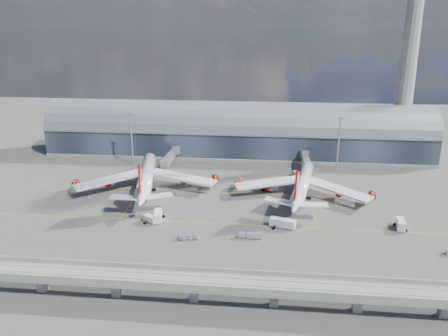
# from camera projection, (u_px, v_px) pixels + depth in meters

# --- Properties ---
(ground) EXTENTS (500.00, 500.00, 0.00)m
(ground) POSITION_uv_depth(u_px,v_px,m) (219.00, 212.00, 161.90)
(ground) COLOR #474744
(ground) RESTS_ON ground
(taxi_lines) EXTENTS (200.00, 80.12, 0.01)m
(taxi_lines) POSITION_uv_depth(u_px,v_px,m) (225.00, 191.00, 182.79)
(taxi_lines) COLOR gold
(taxi_lines) RESTS_ON ground
(terminal) EXTENTS (200.00, 30.00, 28.00)m
(terminal) POSITION_uv_depth(u_px,v_px,m) (236.00, 133.00, 232.09)
(terminal) COLOR #1F2934
(terminal) RESTS_ON ground
(control_tower) EXTENTS (19.00, 19.00, 103.00)m
(control_tower) POSITION_uv_depth(u_px,v_px,m) (409.00, 56.00, 215.74)
(control_tower) COLOR gray
(control_tower) RESTS_ON ground
(guideway) EXTENTS (220.00, 8.50, 7.20)m
(guideway) POSITION_uv_depth(u_px,v_px,m) (194.00, 282.00, 108.27)
(guideway) COLOR gray
(guideway) RESTS_ON ground
(floodlight_mast_left) EXTENTS (3.00, 0.70, 25.70)m
(floodlight_mast_left) POSITION_uv_depth(u_px,v_px,m) (131.00, 137.00, 214.69)
(floodlight_mast_left) COLOR gray
(floodlight_mast_left) RESTS_ON ground
(floodlight_mast_right) EXTENTS (3.00, 0.70, 25.70)m
(floodlight_mast_right) POSITION_uv_depth(u_px,v_px,m) (339.00, 143.00, 204.61)
(floodlight_mast_right) COLOR gray
(floodlight_mast_right) RESTS_ON ground
(airliner_left) EXTENTS (60.98, 64.23, 19.70)m
(airliner_left) POSITION_uv_depth(u_px,v_px,m) (146.00, 177.00, 182.13)
(airliner_left) COLOR white
(airliner_left) RESTS_ON ground
(airliner_right) EXTENTS (56.64, 59.26, 18.85)m
(airliner_right) POSITION_uv_depth(u_px,v_px,m) (302.00, 185.00, 175.09)
(airliner_right) COLOR white
(airliner_right) RESTS_ON ground
(jet_bridge_left) EXTENTS (4.40, 28.00, 7.25)m
(jet_bridge_left) POSITION_uv_depth(u_px,v_px,m) (171.00, 156.00, 213.53)
(jet_bridge_left) COLOR gray
(jet_bridge_left) RESTS_ON ground
(jet_bridge_right) EXTENTS (4.40, 32.00, 7.25)m
(jet_bridge_right) POSITION_uv_depth(u_px,v_px,m) (306.00, 161.00, 205.12)
(jet_bridge_right) COLOR gray
(jet_bridge_right) RESTS_ON ground
(service_truck_0) EXTENTS (4.03, 8.06, 3.19)m
(service_truck_0) POSITION_uv_depth(u_px,v_px,m) (158.00, 216.00, 154.57)
(service_truck_0) COLOR silver
(service_truck_0) RESTS_ON ground
(service_truck_1) EXTENTS (5.12, 4.21, 2.71)m
(service_truck_1) POSITION_uv_depth(u_px,v_px,m) (150.00, 219.00, 152.78)
(service_truck_1) COLOR silver
(service_truck_1) RESTS_ON ground
(service_truck_2) EXTENTS (9.16, 4.94, 3.19)m
(service_truck_2) POSITION_uv_depth(u_px,v_px,m) (283.00, 223.00, 148.97)
(service_truck_2) COLOR silver
(service_truck_2) RESTS_ON ground
(service_truck_3) EXTENTS (3.53, 6.96, 3.21)m
(service_truck_3) POSITION_uv_depth(u_px,v_px,m) (401.00, 224.00, 148.14)
(service_truck_3) COLOR silver
(service_truck_3) RESTS_ON ground
(service_truck_4) EXTENTS (2.73, 4.58, 2.50)m
(service_truck_4) POSITION_uv_depth(u_px,v_px,m) (296.00, 174.00, 199.17)
(service_truck_4) COLOR silver
(service_truck_4) RESTS_ON ground
(service_truck_5) EXTENTS (6.52, 6.79, 3.29)m
(service_truck_5) POSITION_uv_depth(u_px,v_px,m) (268.00, 186.00, 183.72)
(service_truck_5) COLOR silver
(service_truck_5) RESTS_ON ground
(cargo_train_0) EXTENTS (7.85, 1.74, 1.75)m
(cargo_train_0) POSITION_uv_depth(u_px,v_px,m) (250.00, 236.00, 141.75)
(cargo_train_0) COLOR gray
(cargo_train_0) RESTS_ON ground
(cargo_train_1) EXTENTS (6.87, 2.95, 1.50)m
(cargo_train_1) POSITION_uv_depth(u_px,v_px,m) (189.00, 237.00, 141.05)
(cargo_train_1) COLOR gray
(cargo_train_1) RESTS_ON ground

